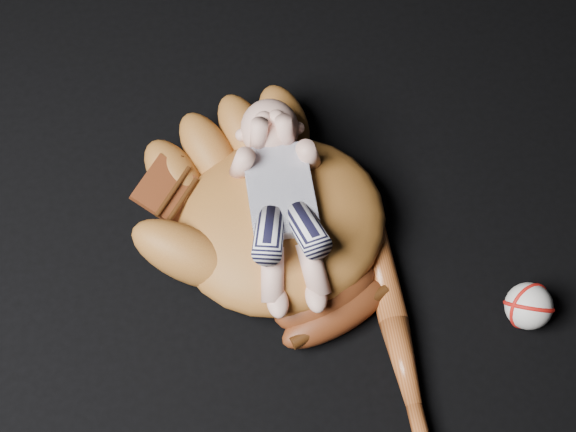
{
  "coord_description": "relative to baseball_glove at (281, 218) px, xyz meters",
  "views": [
    {
      "loc": [
        -0.02,
        -0.48,
        1.21
      ],
      "look_at": [
        0.05,
        0.14,
        0.08
      ],
      "focal_mm": 50.0,
      "sensor_mm": 36.0,
      "label": 1
    }
  ],
  "objects": [
    {
      "name": "baseball_bat",
      "position": [
        0.16,
        -0.21,
        -0.05
      ],
      "size": [
        0.07,
        0.51,
        0.05
      ],
      "primitive_type": null,
      "rotation": [
        0.0,
        0.0,
        0.04
      ],
      "color": "brown",
      "rests_on": "ground"
    },
    {
      "name": "newborn_baby",
      "position": [
        0.0,
        -0.01,
        0.05
      ],
      "size": [
        0.18,
        0.37,
        0.15
      ],
      "primitive_type": null,
      "rotation": [
        0.0,
        0.0,
        0.03
      ],
      "color": "#D49C89",
      "rests_on": "baseball_glove"
    },
    {
      "name": "baseball",
      "position": [
        0.37,
        -0.18,
        -0.04
      ],
      "size": [
        0.08,
        0.08,
        0.08
      ],
      "primitive_type": "sphere",
      "rotation": [
        0.0,
        0.0,
        0.07
      ],
      "color": "silver",
      "rests_on": "ground"
    },
    {
      "name": "baseball_glove",
      "position": [
        0.0,
        0.0,
        0.0
      ],
      "size": [
        0.6,
        0.63,
        0.15
      ],
      "primitive_type": null,
      "rotation": [
        0.0,
        0.0,
        0.42
      ],
      "color": "brown",
      "rests_on": "ground"
    }
  ]
}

